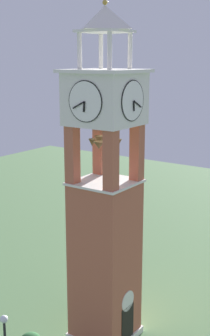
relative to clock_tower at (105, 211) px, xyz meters
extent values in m
plane|color=#517547|center=(0.00, 0.00, -7.18)|extent=(80.00, 80.00, 0.00)
cube|color=#AD5B42|center=(0.00, 0.00, -2.87)|extent=(2.85, 2.85, 8.61)
cube|color=silver|center=(0.00, 0.00, -7.00)|extent=(3.05, 3.05, 0.35)
cube|color=black|center=(0.00, -1.44, -6.03)|extent=(1.10, 0.04, 2.20)
cylinder|color=silver|center=(0.00, -1.44, -4.63)|extent=(1.10, 0.04, 1.10)
cube|color=#AD5B42|center=(-1.15, -1.14, 2.91)|extent=(0.56, 0.56, 2.95)
cube|color=#AD5B42|center=(1.15, -1.14, 2.91)|extent=(0.56, 0.56, 2.95)
cube|color=#AD5B42|center=(-1.15, 1.15, 2.91)|extent=(0.56, 0.56, 2.95)
cube|color=#AD5B42|center=(1.15, 1.15, 2.91)|extent=(0.56, 0.56, 2.95)
cube|color=silver|center=(0.00, 0.00, 1.50)|extent=(3.01, 3.01, 0.12)
cone|color=brown|center=(0.64, 0.01, 3.49)|extent=(0.44, 0.44, 0.37)
cone|color=brown|center=(0.32, 0.56, 3.49)|extent=(0.54, 0.54, 0.52)
cone|color=brown|center=(-0.28, 0.58, 3.49)|extent=(0.37, 0.37, 0.39)
cone|color=brown|center=(-0.63, -0.09, 3.49)|extent=(0.55, 0.55, 0.35)
cone|color=brown|center=(-0.38, -0.52, 3.49)|extent=(0.37, 0.37, 0.55)
cone|color=brown|center=(0.39, -0.51, 3.49)|extent=(0.38, 0.38, 0.38)
cube|color=silver|center=(0.00, 0.00, 5.63)|extent=(3.09, 3.09, 2.49)
cylinder|color=white|center=(0.00, -1.56, 5.63)|extent=(1.89, 0.05, 1.89)
torus|color=black|center=(0.00, -1.56, 5.63)|extent=(1.91, 0.06, 1.91)
cube|color=black|center=(0.02, -1.62, 5.40)|extent=(0.13, 0.03, 0.48)
cube|color=black|center=(0.34, -1.62, 5.46)|extent=(0.70, 0.03, 0.40)
cylinder|color=white|center=(0.00, 1.57, 5.63)|extent=(1.89, 0.05, 1.89)
torus|color=black|center=(0.00, 1.57, 5.63)|extent=(1.91, 0.06, 1.91)
cube|color=black|center=(0.02, 1.63, 5.40)|extent=(0.13, 0.03, 0.48)
cube|color=black|center=(0.34, 1.63, 5.46)|extent=(0.70, 0.03, 0.40)
cylinder|color=white|center=(-1.57, 0.00, 5.63)|extent=(0.05, 1.89, 1.89)
torus|color=black|center=(-1.57, 0.00, 5.63)|extent=(0.06, 1.91, 1.91)
cube|color=black|center=(-1.63, 0.02, 5.40)|extent=(0.03, 0.13, 0.48)
cube|color=black|center=(-1.63, 0.34, 5.46)|extent=(0.03, 0.70, 0.40)
cylinder|color=white|center=(1.57, 0.00, 5.63)|extent=(0.05, 1.89, 1.89)
torus|color=black|center=(1.57, 0.00, 5.63)|extent=(0.06, 1.91, 1.91)
cube|color=black|center=(1.63, 0.02, 5.40)|extent=(0.03, 0.13, 0.48)
cube|color=black|center=(1.63, 0.34, 5.46)|extent=(0.03, 0.70, 0.40)
cube|color=silver|center=(0.00, 0.00, 6.96)|extent=(3.45, 3.45, 0.16)
cylinder|color=silver|center=(-0.85, -0.85, 7.87)|extent=(0.22, 0.22, 1.66)
cylinder|color=silver|center=(0.85, -0.85, 7.87)|extent=(0.22, 0.22, 1.66)
cylinder|color=silver|center=(-0.85, 0.85, 7.87)|extent=(0.22, 0.22, 1.66)
cylinder|color=silver|center=(0.85, 0.85, 7.87)|extent=(0.22, 0.22, 1.66)
cube|color=silver|center=(0.00, 0.00, 8.76)|extent=(2.14, 2.14, 0.12)
pyramid|color=silver|center=(0.00, 0.00, 9.37)|extent=(2.14, 2.14, 1.09)
sphere|color=#B79338|center=(0.00, 0.00, 10.03)|extent=(0.24, 0.24, 0.24)
sphere|color=silver|center=(-5.78, 1.43, -3.76)|extent=(0.36, 0.36, 0.36)
camera|label=1|loc=(-18.03, -12.73, 7.54)|focal=48.83mm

